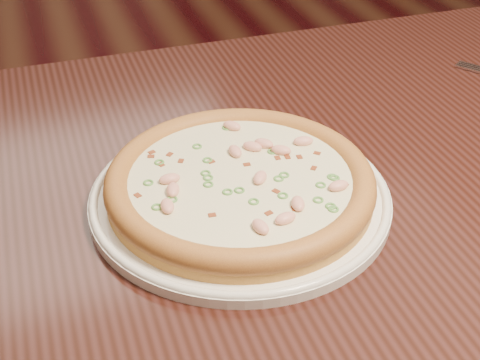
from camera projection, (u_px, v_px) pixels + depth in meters
name	position (u px, v px, depth m)	size (l,w,h in m)	color
ground	(195.00, 293.00, 1.70)	(9.00, 9.00, 0.00)	black
hero_table	(313.00, 223.00, 0.89)	(1.20, 0.80, 0.75)	black
plate	(240.00, 195.00, 0.76)	(0.34, 0.34, 0.02)	white
pizza	(240.00, 182.00, 0.75)	(0.30, 0.30, 0.03)	#BB9145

